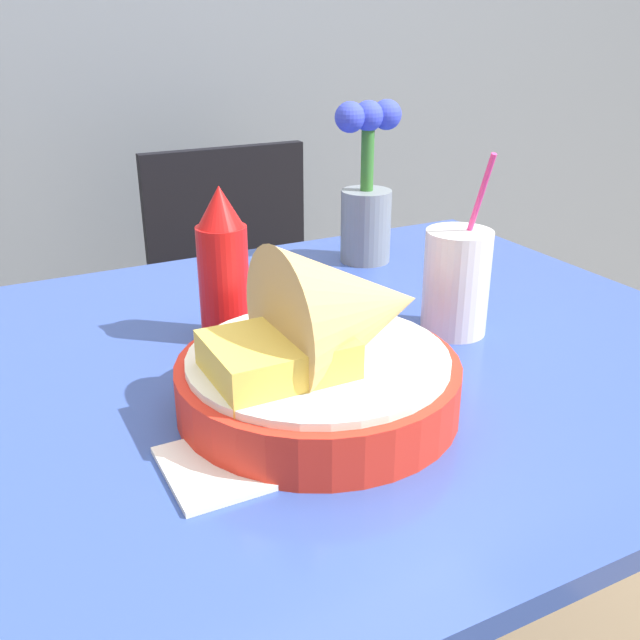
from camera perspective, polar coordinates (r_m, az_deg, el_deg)
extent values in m
cube|color=#334C9E|center=(0.89, 1.55, -2.90)|extent=(0.99, 0.86, 0.02)
cylinder|color=gray|center=(1.55, 9.14, -6.26)|extent=(0.05, 0.05, 0.70)
cylinder|color=black|center=(1.57, -8.16, -11.87)|extent=(0.03, 0.03, 0.41)
cylinder|color=black|center=(1.69, 3.49, -8.75)|extent=(0.03, 0.03, 0.41)
cylinder|color=black|center=(1.86, -11.93, -6.06)|extent=(0.03, 0.03, 0.41)
cylinder|color=black|center=(1.97, -1.84, -3.84)|extent=(0.03, 0.03, 0.41)
cube|color=black|center=(1.66, -4.85, -1.00)|extent=(0.40, 0.40, 0.02)
cube|color=black|center=(1.76, -7.43, 7.28)|extent=(0.40, 0.03, 0.39)
cylinder|color=red|center=(0.74, -0.16, -5.23)|extent=(0.29, 0.29, 0.06)
cylinder|color=white|center=(0.73, -0.16, -3.05)|extent=(0.27, 0.27, 0.01)
cone|color=tan|center=(0.73, 2.41, 0.68)|extent=(0.16, 0.16, 0.16)
cube|color=#E5C14C|center=(0.69, -3.41, -3.04)|extent=(0.13, 0.11, 0.04)
cylinder|color=red|center=(0.90, -7.69, 2.91)|extent=(0.06, 0.06, 0.15)
cone|color=red|center=(0.87, -8.04, 9.00)|extent=(0.06, 0.06, 0.05)
cylinder|color=silver|center=(0.92, 10.83, 2.97)|extent=(0.08, 0.08, 0.14)
cylinder|color=black|center=(0.93, 10.78, 2.34)|extent=(0.08, 0.08, 0.11)
cylinder|color=#EA3884|center=(0.91, 11.75, 6.69)|extent=(0.01, 0.08, 0.21)
cylinder|color=gray|center=(1.19, 3.67, 7.51)|extent=(0.08, 0.08, 0.12)
cylinder|color=#33722D|center=(1.17, 3.82, 12.89)|extent=(0.02, 0.02, 0.11)
sphere|color=blue|center=(1.16, 3.90, 15.98)|extent=(0.05, 0.05, 0.05)
sphere|color=blue|center=(1.14, 2.41, 15.91)|extent=(0.05, 0.05, 0.05)
sphere|color=blue|center=(1.17, 5.35, 16.04)|extent=(0.05, 0.05, 0.05)
cube|color=white|center=(0.67, -6.47, -11.11)|extent=(0.14, 0.11, 0.01)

